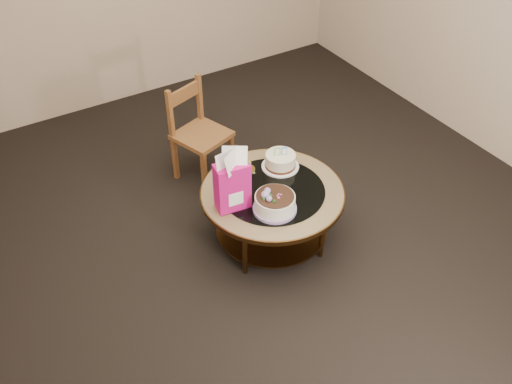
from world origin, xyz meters
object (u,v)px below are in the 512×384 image
coffee_table (272,199)px  decorated_cake (275,204)px  dining_chair (199,133)px  gift_bag (232,180)px  cream_cake (280,161)px

coffee_table → decorated_cake: bearing=-118.9°
dining_chair → decorated_cake: bearing=-109.7°
decorated_cake → gift_bag: gift_bag is taller
dining_chair → gift_bag: bearing=-122.5°
decorated_cake → dining_chair: size_ratio=0.35×
cream_cake → decorated_cake: bearing=-105.3°
decorated_cake → dining_chair: 1.14m
coffee_table → gift_bag: (-0.32, -0.00, 0.30)m
decorated_cake → cream_cake: size_ratio=1.07×
dining_chair → coffee_table: bearing=-103.6°
gift_bag → cream_cake: bearing=28.5°
coffee_table → cream_cake: size_ratio=3.71×
coffee_table → cream_cake: (0.19, 0.19, 0.13)m
cream_cake → gift_bag: gift_bag is taller
gift_bag → dining_chair: 1.02m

